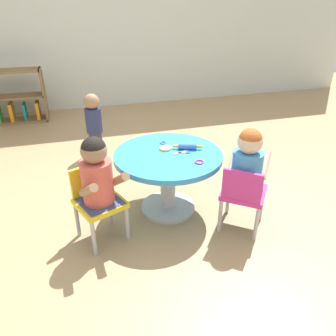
{
  "coord_description": "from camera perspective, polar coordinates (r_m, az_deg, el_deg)",
  "views": [
    {
      "loc": [
        -0.61,
        -2.16,
        1.58
      ],
      "look_at": [
        0.0,
        0.0,
        0.38
      ],
      "focal_mm": 35.24,
      "sensor_mm": 36.0,
      "label": 1
    }
  ],
  "objects": [
    {
      "name": "child_chair_left",
      "position": [
        2.35,
        -12.1,
        -5.43
      ],
      "size": [
        0.39,
        0.39,
        0.54
      ],
      "color": "#B7B7BC",
      "rests_on": "ground"
    },
    {
      "name": "craft_scissors",
      "position": [
        2.51,
        2.77,
        2.77
      ],
      "size": [
        0.14,
        0.08,
        0.01
      ],
      "color": "silver",
      "rests_on": "craft_table"
    },
    {
      "name": "rolling_pin",
      "position": [
        2.55,
        3.41,
        3.77
      ],
      "size": [
        0.22,
        0.1,
        0.05
      ],
      "color": "#3F72CC",
      "rests_on": "craft_table"
    },
    {
      "name": "child_chair_right",
      "position": [
        2.43,
        12.83,
        -4.35
      ],
      "size": [
        0.42,
        0.42,
        0.54
      ],
      "color": "#B7B7BC",
      "rests_on": "ground"
    },
    {
      "name": "ground_plane",
      "position": [
        2.75,
        0.0,
        -6.96
      ],
      "size": [
        10.0,
        10.0,
        0.0
      ],
      "primitive_type": "plane",
      "color": "tan"
    },
    {
      "name": "back_wall",
      "position": [
        5.2,
        -10.01,
        25.8
      ],
      "size": [
        8.0,
        0.12,
        2.8
      ],
      "primitive_type": "cube",
      "color": "silver",
      "rests_on": "ground"
    },
    {
      "name": "playdough_blob_0",
      "position": [
        2.56,
        -0.43,
        3.44
      ],
      "size": [
        0.09,
        0.09,
        0.02
      ],
      "primitive_type": "cylinder",
      "color": "#F2CC72",
      "rests_on": "craft_table"
    },
    {
      "name": "seated_child_left",
      "position": [
        2.2,
        -12.21,
        -0.98
      ],
      "size": [
        0.38,
        0.42,
        0.51
      ],
      "color": "#3F4772",
      "rests_on": "ground"
    },
    {
      "name": "bookshelf_low",
      "position": [
        4.96,
        -25.78,
        10.52
      ],
      "size": [
        0.93,
        0.28,
        0.7
      ],
      "color": "olive",
      "rests_on": "ground"
    },
    {
      "name": "craft_table",
      "position": [
        2.55,
        0.0,
        -0.09
      ],
      "size": [
        0.83,
        0.83,
        0.5
      ],
      "color": "silver",
      "rests_on": "ground"
    },
    {
      "name": "cookie_cutter_0",
      "position": [
        2.36,
        5.46,
        1.04
      ],
      "size": [
        0.07,
        0.07,
        0.01
      ],
      "primitive_type": "torus",
      "color": "#D83FA5",
      "rests_on": "craft_table"
    },
    {
      "name": "seated_child_right",
      "position": [
        2.35,
        13.59,
        0.8
      ],
      "size": [
        0.42,
        0.44,
        0.51
      ],
      "color": "#3F4772",
      "rests_on": "ground"
    },
    {
      "name": "toddler_standing",
      "position": [
        3.6,
        -12.69,
        7.61
      ],
      "size": [
        0.17,
        0.17,
        0.67
      ],
      "color": "#33384C",
      "rests_on": "ground"
    },
    {
      "name": "cookie_cutter_1",
      "position": [
        2.66,
        -0.85,
        4.4
      ],
      "size": [
        0.06,
        0.06,
        0.01
      ],
      "primitive_type": "torus",
      "color": "#3F99D8",
      "rests_on": "craft_table"
    }
  ]
}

